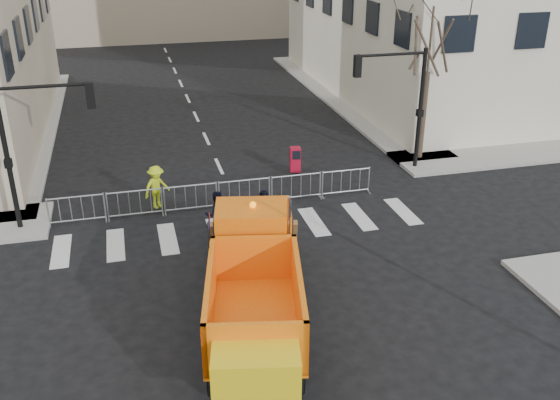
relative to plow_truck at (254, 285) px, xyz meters
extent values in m
plane|color=black|center=(1.09, 0.67, -1.56)|extent=(120.00, 120.00, 0.00)
cube|color=gray|center=(1.09, 9.17, -1.49)|extent=(64.00, 5.00, 0.15)
cylinder|color=black|center=(-6.91, 8.17, 1.14)|extent=(0.18, 0.18, 5.40)
cylinder|color=black|center=(9.59, 10.17, 1.14)|extent=(0.18, 0.18, 5.40)
cube|color=black|center=(0.04, 0.21, -0.68)|extent=(3.44, 6.95, 0.42)
cylinder|color=black|center=(-0.42, 2.76, -1.05)|extent=(0.52, 1.06, 1.02)
cylinder|color=black|center=(1.48, 2.36, -1.05)|extent=(0.52, 1.06, 1.02)
cylinder|color=black|center=(-1.15, -0.77, -1.05)|extent=(0.52, 1.06, 1.02)
cylinder|color=black|center=(0.75, -1.17, -1.05)|extent=(0.52, 1.06, 1.02)
cylinder|color=black|center=(-1.40, -1.95, -1.05)|extent=(0.52, 1.06, 1.02)
cylinder|color=black|center=(0.50, -2.35, -1.05)|extent=(0.52, 1.06, 1.02)
cube|color=orange|center=(0.64, 3.10, -0.04)|extent=(2.20, 1.84, 0.92)
cube|color=orange|center=(0.40, 1.93, 0.52)|extent=(2.38, 1.88, 1.66)
cylinder|color=silver|center=(1.21, 1.05, 0.84)|extent=(0.13, 0.13, 2.22)
cube|color=orange|center=(-0.22, -1.06, 0.29)|extent=(3.09, 4.46, 1.53)
cube|color=yellow|center=(-0.73, -3.51, 0.01)|extent=(2.00, 1.28, 1.20)
cube|color=brown|center=(0.96, 4.64, -0.96)|extent=(3.01, 1.13, 1.04)
imported|color=black|center=(1.42, 3.49, -0.64)|extent=(0.76, 0.58, 1.85)
imported|color=black|center=(-0.08, 5.92, -0.69)|extent=(0.88, 0.71, 1.73)
imported|color=black|center=(1.45, 4.98, -0.55)|extent=(1.24, 1.11, 2.02)
imported|color=#BDD719|center=(-1.94, 8.59, -0.56)|extent=(1.26, 1.11, 1.69)
cube|color=#B00D26|center=(4.18, 10.87, -0.86)|extent=(0.50, 0.46, 1.10)
camera|label=1|loc=(-2.83, -13.66, 8.80)|focal=40.00mm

